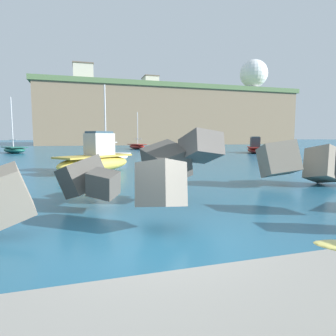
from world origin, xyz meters
name	(u,v)px	position (x,y,z in m)	size (l,w,h in m)	color
ground_plane	(154,241)	(0.00, 0.00, 0.00)	(400.00, 400.00, 0.00)	#235B7A
breakwater_jetty	(72,172)	(-1.57, 2.54, 1.14)	(29.69, 7.82, 2.68)	#605B56
boat_near_left	(96,160)	(-0.45, 12.08, 0.75)	(5.03, 4.50, 2.39)	#EAC64C
boat_mid_left	(255,148)	(20.46, 27.70, 0.63)	(4.49, 6.19, 2.11)	maroon
boat_mid_centre	(137,146)	(7.97, 43.66, 0.48)	(2.77, 5.54, 6.15)	maroon
boat_far_left	(14,149)	(-9.32, 36.18, 0.46)	(4.11, 5.21, 7.09)	#1E6656
boat_far_centre	(109,157)	(0.96, 19.06, 0.44)	(4.18, 3.59, 6.20)	white
mooring_buoy_inner	(108,166)	(0.35, 13.47, 0.22)	(0.44, 0.44, 0.44)	silver
headland_bluff	(160,119)	(24.01, 87.23, 7.94)	(71.89, 41.70, 15.84)	#847056
radar_dome	(254,75)	(53.88, 80.65, 22.12)	(8.97, 8.97, 11.21)	silver
station_building_west	(83,76)	(0.32, 82.97, 19.05)	(5.61, 7.58, 6.39)	beige
station_building_central	(150,86)	(22.24, 93.30, 19.04)	(4.79, 6.53, 6.37)	beige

